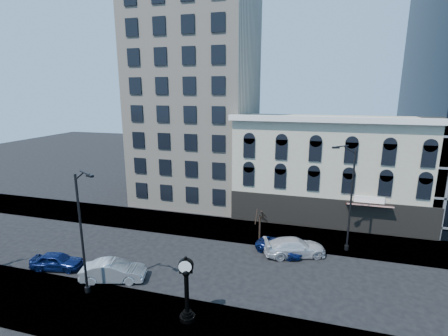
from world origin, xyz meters
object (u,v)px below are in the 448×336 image
(street_clock, at_px, (187,292))
(car_near_a, at_px, (57,261))
(street_lamp_near, at_px, (83,201))
(car_near_b, at_px, (113,271))

(street_clock, bearing_deg, car_near_a, 150.50)
(street_clock, distance_m, car_near_a, 13.77)
(street_lamp_near, bearing_deg, street_clock, 17.67)
(street_lamp_near, bearing_deg, car_near_b, 106.30)
(car_near_a, xyz_separation_m, car_near_b, (5.75, -0.21, 0.10))
(street_lamp_near, bearing_deg, car_near_a, 176.56)
(street_clock, height_order, car_near_b, street_clock)
(street_clock, bearing_deg, street_lamp_near, 159.74)
(car_near_b, bearing_deg, car_near_a, 70.77)
(street_lamp_near, relative_size, car_near_b, 1.94)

